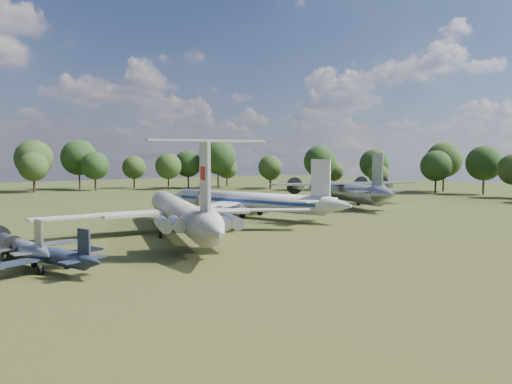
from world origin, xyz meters
TOP-DOWN VIEW (x-y plane):
  - ground at (0.00, 0.00)m, footprint 300.00×300.00m
  - il62_airliner at (-2.34, -2.55)m, footprint 48.54×54.92m
  - tu104_jet at (16.06, 7.88)m, footprint 39.51×46.53m
  - an12_transport at (42.97, 10.34)m, footprint 41.15×43.34m
  - small_prop_west at (-20.88, -13.65)m, footprint 13.88×16.29m
  - small_prop_northwest at (-22.17, -7.94)m, footprint 12.58×16.22m
  - person_on_il62 at (-6.57, -14.38)m, footprint 0.82×0.67m

SIDE VIEW (x-z plane):
  - ground at x=0.00m, z-range 0.00..0.00m
  - small_prop_west at x=-20.88m, z-range 0.00..2.03m
  - small_prop_northwest at x=-22.17m, z-range 0.00..2.23m
  - tu104_jet at x=16.06m, z-range 0.00..4.00m
  - il62_airliner at x=-2.34m, z-range 0.00..4.49m
  - an12_transport at x=42.97m, z-range 0.00..4.58m
  - person_on_il62 at x=-6.57m, z-range 4.49..6.42m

